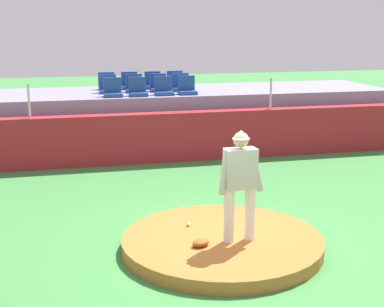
% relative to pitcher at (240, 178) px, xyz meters
% --- Properties ---
extents(ground_plane, '(60.00, 60.00, 0.00)m').
position_rel_pitcher_xyz_m(ground_plane, '(-0.22, 0.21, -1.24)').
color(ground_plane, '#3F863F').
extents(pitchers_mound, '(3.24, 3.24, 0.21)m').
position_rel_pitcher_xyz_m(pitchers_mound, '(-0.22, 0.21, -1.14)').
color(pitchers_mound, '#AF692E').
rests_on(pitchers_mound, ground_plane).
extents(pitcher, '(0.75, 0.29, 1.78)m').
position_rel_pitcher_xyz_m(pitcher, '(0.00, 0.00, 0.00)').
color(pitcher, white).
rests_on(pitcher, pitchers_mound).
extents(baseball, '(0.07, 0.07, 0.07)m').
position_rel_pitcher_xyz_m(baseball, '(-0.63, 0.81, -1.00)').
color(baseball, white).
rests_on(baseball, pitchers_mound).
extents(fielding_glove, '(0.36, 0.31, 0.11)m').
position_rel_pitcher_xyz_m(fielding_glove, '(-0.65, -0.09, -0.98)').
color(fielding_glove, '#8E4912').
rests_on(fielding_glove, pitchers_mound).
extents(brick_barrier, '(15.78, 0.40, 1.29)m').
position_rel_pitcher_xyz_m(brick_barrier, '(-0.22, 6.17, -0.60)').
color(brick_barrier, '#A7242B').
rests_on(brick_barrier, ground_plane).
extents(fence_post_left, '(0.06, 0.06, 0.84)m').
position_rel_pitcher_xyz_m(fence_post_left, '(-3.36, 6.17, 0.47)').
color(fence_post_left, silver).
rests_on(fence_post_left, brick_barrier).
extents(fence_post_right, '(0.06, 0.06, 0.84)m').
position_rel_pitcher_xyz_m(fence_post_right, '(2.88, 6.17, 0.47)').
color(fence_post_right, silver).
rests_on(fence_post_right, brick_barrier).
extents(bleacher_platform, '(14.25, 3.03, 1.62)m').
position_rel_pitcher_xyz_m(bleacher_platform, '(-0.22, 8.16, -0.43)').
color(bleacher_platform, gray).
rests_on(bleacher_platform, ground_plane).
extents(stadium_chair_0, '(0.48, 0.44, 0.50)m').
position_rel_pitcher_xyz_m(stadium_chair_0, '(-1.24, 7.16, 0.54)').
color(stadium_chair_0, navy).
rests_on(stadium_chair_0, bleacher_platform).
extents(stadium_chair_1, '(0.48, 0.44, 0.50)m').
position_rel_pitcher_xyz_m(stadium_chair_1, '(-0.56, 7.15, 0.54)').
color(stadium_chair_1, navy).
rests_on(stadium_chair_1, bleacher_platform).
extents(stadium_chair_2, '(0.48, 0.44, 0.50)m').
position_rel_pitcher_xyz_m(stadium_chair_2, '(0.16, 7.19, 0.54)').
color(stadium_chair_2, navy).
rests_on(stadium_chair_2, bleacher_platform).
extents(stadium_chair_3, '(0.48, 0.44, 0.50)m').
position_rel_pitcher_xyz_m(stadium_chair_3, '(0.81, 7.19, 0.54)').
color(stadium_chair_3, navy).
rests_on(stadium_chair_3, bleacher_platform).
extents(stadium_chair_4, '(0.48, 0.44, 0.50)m').
position_rel_pitcher_xyz_m(stadium_chair_4, '(-1.29, 7.98, 0.54)').
color(stadium_chair_4, navy).
rests_on(stadium_chair_4, bleacher_platform).
extents(stadium_chair_5, '(0.48, 0.44, 0.50)m').
position_rel_pitcher_xyz_m(stadium_chair_5, '(-0.54, 7.99, 0.54)').
color(stadium_chair_5, navy).
rests_on(stadium_chair_5, bleacher_platform).
extents(stadium_chair_6, '(0.48, 0.44, 0.50)m').
position_rel_pitcher_xyz_m(stadium_chair_6, '(0.16, 8.01, 0.54)').
color(stadium_chair_6, navy).
rests_on(stadium_chair_6, bleacher_platform).
extents(stadium_chair_7, '(0.48, 0.44, 0.50)m').
position_rel_pitcher_xyz_m(stadium_chair_7, '(0.82, 8.00, 0.54)').
color(stadium_chair_7, navy).
rests_on(stadium_chair_7, bleacher_platform).
extents(stadium_chair_8, '(0.48, 0.44, 0.50)m').
position_rel_pitcher_xyz_m(stadium_chair_8, '(-1.25, 8.78, 0.54)').
color(stadium_chair_8, navy).
rests_on(stadium_chair_8, bleacher_platform).
extents(stadium_chair_9, '(0.48, 0.44, 0.50)m').
position_rel_pitcher_xyz_m(stadium_chair_9, '(-0.57, 8.78, 0.54)').
color(stadium_chair_9, navy).
rests_on(stadium_chair_9, bleacher_platform).
extents(stadium_chair_10, '(0.48, 0.44, 0.50)m').
position_rel_pitcher_xyz_m(stadium_chair_10, '(0.13, 8.76, 0.54)').
color(stadium_chair_10, navy).
rests_on(stadium_chair_10, bleacher_platform).
extents(stadium_chair_11, '(0.48, 0.44, 0.50)m').
position_rel_pitcher_xyz_m(stadium_chair_11, '(0.82, 8.79, 0.54)').
color(stadium_chair_11, navy).
rests_on(stadium_chair_11, bleacher_platform).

